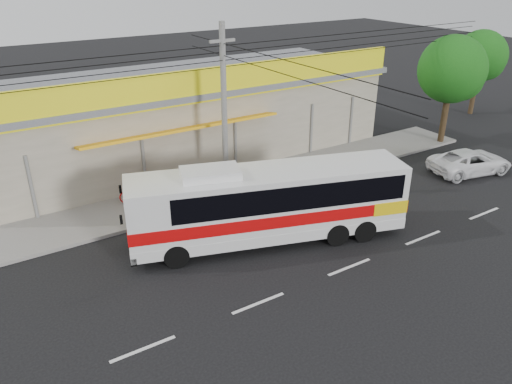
{
  "coord_description": "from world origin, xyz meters",
  "views": [
    {
      "loc": [
        -11.21,
        -13.76,
        10.36
      ],
      "look_at": [
        -1.25,
        2.0,
        1.6
      ],
      "focal_mm": 35.0,
      "sensor_mm": 36.0,
      "label": 1
    }
  ],
  "objects_px": {
    "utility_pole": "(223,55)",
    "tree_far": "(482,58)",
    "motorbike_red": "(139,191)",
    "coach_bus": "(273,200)",
    "white_car": "(470,162)",
    "tree_near": "(454,72)"
  },
  "relations": [
    {
      "from": "utility_pole",
      "to": "tree_near",
      "type": "height_order",
      "value": "utility_pole"
    },
    {
      "from": "white_car",
      "to": "tree_near",
      "type": "distance_m",
      "value": 6.0
    },
    {
      "from": "coach_bus",
      "to": "utility_pole",
      "type": "height_order",
      "value": "utility_pole"
    },
    {
      "from": "utility_pole",
      "to": "tree_near",
      "type": "relative_size",
      "value": 5.24
    },
    {
      "from": "utility_pole",
      "to": "tree_far",
      "type": "xyz_separation_m",
      "value": [
        22.09,
        2.52,
        -2.57
      ]
    },
    {
      "from": "coach_bus",
      "to": "tree_near",
      "type": "xyz_separation_m",
      "value": [
        15.4,
        4.05,
        2.6
      ]
    },
    {
      "from": "white_car",
      "to": "utility_pole",
      "type": "xyz_separation_m",
      "value": [
        -12.25,
        4.51,
        5.98
      ]
    },
    {
      "from": "tree_near",
      "to": "tree_far",
      "type": "bearing_deg",
      "value": 23.83
    },
    {
      "from": "tree_far",
      "to": "utility_pole",
      "type": "bearing_deg",
      "value": -173.5
    },
    {
      "from": "coach_bus",
      "to": "motorbike_red",
      "type": "bearing_deg",
      "value": 137.14
    },
    {
      "from": "motorbike_red",
      "to": "tree_far",
      "type": "xyz_separation_m",
      "value": [
        25.98,
        1.23,
        3.4
      ]
    },
    {
      "from": "motorbike_red",
      "to": "tree_far",
      "type": "bearing_deg",
      "value": -77.53
    },
    {
      "from": "utility_pole",
      "to": "tree_far",
      "type": "height_order",
      "value": "utility_pole"
    },
    {
      "from": "coach_bus",
      "to": "white_car",
      "type": "distance_m",
      "value": 12.81
    },
    {
      "from": "utility_pole",
      "to": "motorbike_red",
      "type": "bearing_deg",
      "value": 161.61
    },
    {
      "from": "motorbike_red",
      "to": "white_car",
      "type": "height_order",
      "value": "white_car"
    },
    {
      "from": "tree_near",
      "to": "motorbike_red",
      "type": "bearing_deg",
      "value": 174.06
    },
    {
      "from": "white_car",
      "to": "utility_pole",
      "type": "bearing_deg",
      "value": 82.09
    },
    {
      "from": "utility_pole",
      "to": "tree_far",
      "type": "relative_size",
      "value": 5.71
    },
    {
      "from": "tree_far",
      "to": "white_car",
      "type": "bearing_deg",
      "value": -144.5
    },
    {
      "from": "motorbike_red",
      "to": "white_car",
      "type": "bearing_deg",
      "value": -100.0
    },
    {
      "from": "coach_bus",
      "to": "tree_near",
      "type": "bearing_deg",
      "value": 32.5
    }
  ]
}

